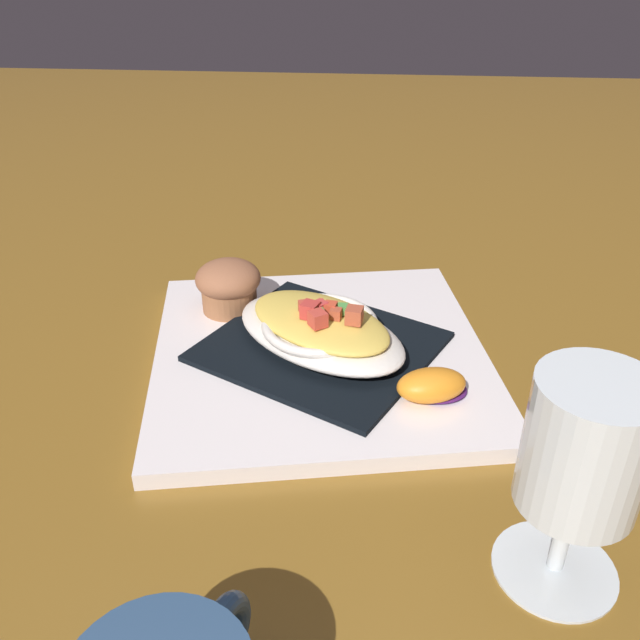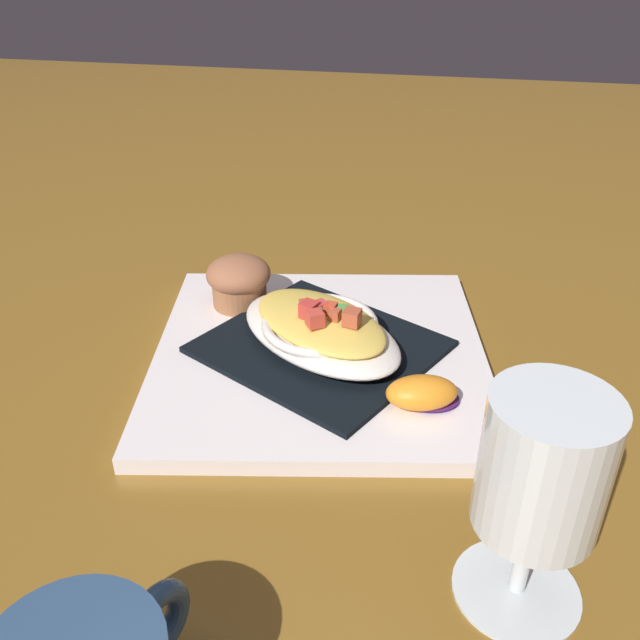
{
  "view_description": "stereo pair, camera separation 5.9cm",
  "coord_description": "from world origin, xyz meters",
  "px_view_note": "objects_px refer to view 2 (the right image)",
  "views": [
    {
      "loc": [
        -0.51,
        -0.04,
        0.35
      ],
      "look_at": [
        0.0,
        0.0,
        0.04
      ],
      "focal_mm": 38.05,
      "sensor_mm": 36.0,
      "label": 1
    },
    {
      "loc": [
        -0.5,
        -0.1,
        0.35
      ],
      "look_at": [
        0.0,
        0.0,
        0.04
      ],
      "focal_mm": 38.05,
      "sensor_mm": 36.0,
      "label": 2
    }
  ],
  "objects_px": {
    "gratin_dish": "(320,328)",
    "stemmed_glass": "(541,479)",
    "muffin": "(239,280)",
    "orange_garnish": "(423,394)",
    "square_plate": "(320,355)"
  },
  "relations": [
    {
      "from": "gratin_dish",
      "to": "stemmed_glass",
      "type": "distance_m",
      "value": 0.27
    },
    {
      "from": "muffin",
      "to": "stemmed_glass",
      "type": "xyz_separation_m",
      "value": [
        -0.28,
        -0.26,
        0.05
      ]
    },
    {
      "from": "orange_garnish",
      "to": "stemmed_glass",
      "type": "bearing_deg",
      "value": -155.77
    },
    {
      "from": "square_plate",
      "to": "muffin",
      "type": "distance_m",
      "value": 0.12
    },
    {
      "from": "orange_garnish",
      "to": "muffin",
      "type": "bearing_deg",
      "value": 56.11
    },
    {
      "from": "square_plate",
      "to": "gratin_dish",
      "type": "distance_m",
      "value": 0.03
    },
    {
      "from": "muffin",
      "to": "orange_garnish",
      "type": "height_order",
      "value": "muffin"
    },
    {
      "from": "square_plate",
      "to": "orange_garnish",
      "type": "distance_m",
      "value": 0.12
    },
    {
      "from": "square_plate",
      "to": "stemmed_glass",
      "type": "xyz_separation_m",
      "value": [
        -0.21,
        -0.16,
        0.08
      ]
    },
    {
      "from": "orange_garnish",
      "to": "gratin_dish",
      "type": "bearing_deg",
      "value": 56.57
    },
    {
      "from": "muffin",
      "to": "gratin_dish",
      "type": "bearing_deg",
      "value": -124.36
    },
    {
      "from": "square_plate",
      "to": "gratin_dish",
      "type": "bearing_deg",
      "value": -154.7
    },
    {
      "from": "gratin_dish",
      "to": "orange_garnish",
      "type": "xyz_separation_m",
      "value": [
        -0.06,
        -0.1,
        -0.01
      ]
    },
    {
      "from": "stemmed_glass",
      "to": "square_plate",
      "type": "bearing_deg",
      "value": 37.35
    },
    {
      "from": "gratin_dish",
      "to": "orange_garnish",
      "type": "relative_size",
      "value": 2.98
    }
  ]
}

